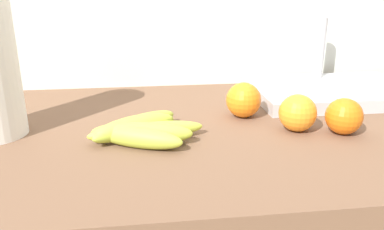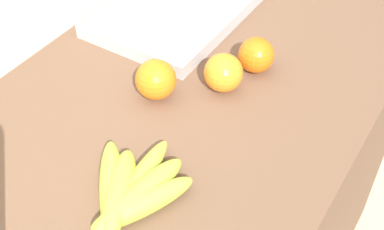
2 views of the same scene
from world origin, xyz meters
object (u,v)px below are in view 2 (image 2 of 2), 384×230
object	(u,v)px
orange_center	(223,73)
orange_front	(156,79)
banana_bunch	(129,193)
sink_basin	(180,5)
orange_far_right	(256,55)

from	to	relation	value
orange_center	orange_front	world-z (taller)	orange_front
banana_bunch	orange_center	size ratio (longest dim) A/B	2.96
banana_bunch	sink_basin	xyz separation A→B (m)	(0.48, 0.22, -0.00)
banana_bunch	orange_far_right	world-z (taller)	orange_far_right
orange_front	orange_center	bearing A→B (deg)	-48.16
orange_center	sink_basin	world-z (taller)	sink_basin
orange_far_right	orange_front	world-z (taller)	orange_front
sink_basin	orange_far_right	bearing A→B (deg)	-111.90
orange_center	orange_front	size ratio (longest dim) A/B	0.97
orange_center	orange_front	xyz separation A→B (m)	(-0.08, 0.09, 0.00)
orange_far_right	sink_basin	xyz separation A→B (m)	(0.09, 0.24, -0.02)
orange_front	orange_far_right	bearing A→B (deg)	-35.74
orange_center	orange_far_right	xyz separation A→B (m)	(0.08, -0.03, -0.00)
orange_far_right	sink_basin	size ratio (longest dim) A/B	0.18
orange_center	orange_far_right	world-z (taller)	orange_center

